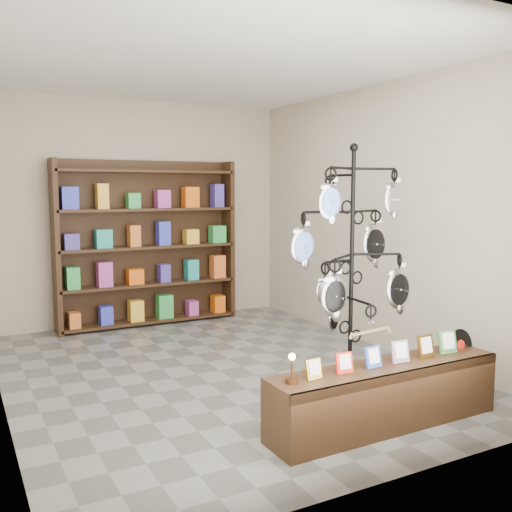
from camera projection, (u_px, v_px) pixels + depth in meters
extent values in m
plane|color=slate|center=(219.00, 370.00, 5.75)|extent=(5.00, 5.00, 0.00)
plane|color=#B2A28F|center=(142.00, 213.00, 7.76)|extent=(4.00, 0.00, 4.00)
plane|color=#B2A28F|center=(392.00, 244.00, 3.39)|extent=(4.00, 0.00, 4.00)
plane|color=#B2A28F|center=(378.00, 217.00, 6.52)|extent=(0.00, 5.00, 5.00)
plane|color=white|center=(217.00, 64.00, 5.40)|extent=(5.00, 5.00, 0.00)
cylinder|color=black|center=(349.00, 398.00, 4.95)|extent=(0.48, 0.48, 0.03)
cylinder|color=black|center=(351.00, 278.00, 4.83)|extent=(0.04, 0.04, 2.14)
sphere|color=black|center=(354.00, 147.00, 4.70)|extent=(0.07, 0.07, 0.07)
ellipsoid|color=silver|center=(334.00, 319.00, 5.06)|extent=(0.11, 0.04, 0.22)
cube|color=tan|center=(370.00, 331.00, 4.59)|extent=(0.41, 0.08, 0.04)
cube|color=black|center=(386.00, 395.00, 4.38)|extent=(1.99, 0.43, 0.49)
cube|color=gold|center=(314.00, 369.00, 4.02)|extent=(0.13, 0.05, 0.14)
cube|color=red|center=(344.00, 363.00, 4.15)|extent=(0.14, 0.05, 0.15)
cube|color=#263FA5|center=(373.00, 357.00, 4.28)|extent=(0.14, 0.05, 0.16)
cube|color=#E54C33|center=(400.00, 352.00, 4.41)|extent=(0.15, 0.05, 0.17)
cube|color=gold|center=(426.00, 346.00, 4.54)|extent=(0.16, 0.06, 0.18)
cube|color=#337233|center=(448.00, 342.00, 4.65)|extent=(0.17, 0.06, 0.19)
cylinder|color=black|center=(461.00, 345.00, 4.80)|extent=(0.27, 0.07, 0.27)
cylinder|color=red|center=(461.00, 345.00, 4.80)|extent=(0.09, 0.03, 0.09)
cylinder|color=#4B2C15|center=(292.00, 381.00, 3.94)|extent=(0.09, 0.09, 0.04)
cylinder|color=#4B2C15|center=(292.00, 369.00, 3.93)|extent=(0.02, 0.02, 0.13)
sphere|color=#FFBF59|center=(292.00, 357.00, 3.92)|extent=(0.05, 0.05, 0.05)
cube|color=black|center=(144.00, 242.00, 7.76)|extent=(2.40, 0.04, 2.20)
cube|color=black|center=(56.00, 247.00, 7.07)|extent=(0.06, 0.36, 2.20)
cube|color=black|center=(228.00, 239.00, 8.17)|extent=(0.06, 0.36, 2.20)
cube|color=black|center=(150.00, 320.00, 7.74)|extent=(2.36, 0.36, 0.04)
cube|color=black|center=(149.00, 284.00, 7.68)|extent=(2.36, 0.36, 0.03)
cube|color=black|center=(148.00, 247.00, 7.63)|extent=(2.36, 0.36, 0.04)
cube|color=black|center=(147.00, 209.00, 7.57)|extent=(2.36, 0.36, 0.04)
cube|color=black|center=(146.00, 171.00, 7.51)|extent=(2.36, 0.36, 0.04)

